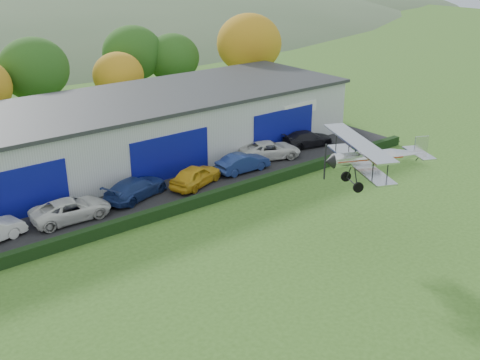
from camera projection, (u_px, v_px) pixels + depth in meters
ground at (330, 339)px, 27.15m from camera, size 300.00×300.00×0.00m
apron at (156, 188)px, 44.13m from camera, size 48.00×9.00×0.05m
hedge at (191, 203)px, 40.50m from camera, size 46.00×0.60×0.80m
hangar at (133, 129)px, 49.37m from camera, size 40.60×12.60×5.30m
tree_belt at (28, 77)px, 55.06m from camera, size 75.70×13.22×10.12m
car_2 at (71, 209)px, 38.66m from camera, size 5.42×2.65×1.48m
car_3 at (136, 188)px, 42.03m from camera, size 5.74×3.77×1.55m
car_4 at (196, 176)px, 44.15m from camera, size 5.15×3.43×1.63m
car_5 at (243, 163)px, 46.98m from camera, size 4.64×1.70×1.52m
car_6 at (270, 150)px, 49.98m from camera, size 5.88×4.20×1.49m
car_7 at (308, 139)px, 52.97m from camera, size 5.28×3.00×1.44m
biplane at (372, 156)px, 34.82m from camera, size 6.93×7.54×2.90m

